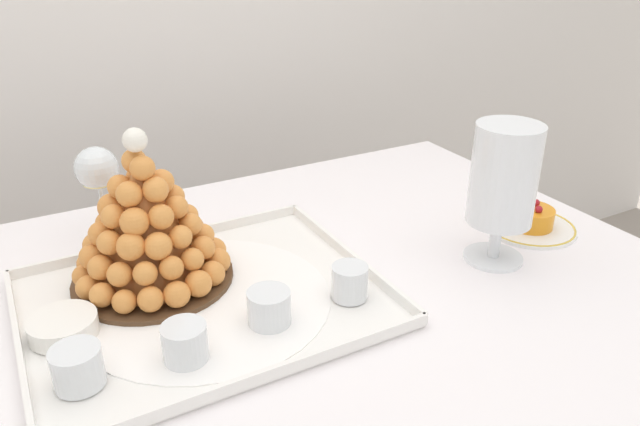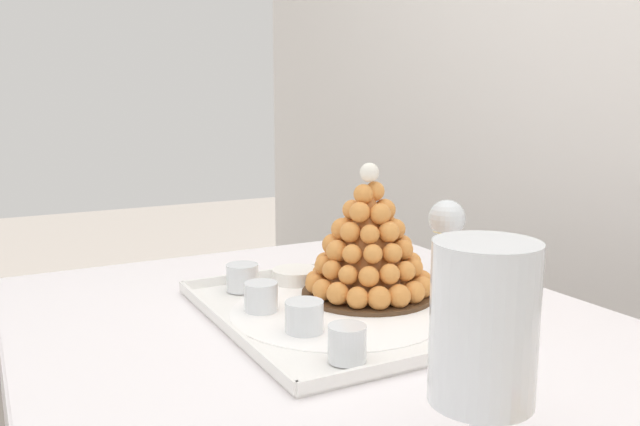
# 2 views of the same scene
# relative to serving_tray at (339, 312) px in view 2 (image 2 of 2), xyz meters

# --- Properties ---
(buffet_table) EXTENTS (1.34, 1.00, 0.77)m
(buffet_table) POSITION_rel_serving_tray_xyz_m (0.12, -0.04, -0.10)
(buffet_table) COLOR brown
(buffet_table) RESTS_ON ground_plane
(serving_tray) EXTENTS (0.53, 0.43, 0.02)m
(serving_tray) POSITION_rel_serving_tray_xyz_m (0.00, 0.00, 0.00)
(serving_tray) COLOR white
(serving_tray) RESTS_ON buffet_table
(croquembouche) EXTENTS (0.25, 0.25, 0.26)m
(croquembouche) POSITION_rel_serving_tray_xyz_m (-0.05, 0.09, 0.10)
(croquembouche) COLOR #4C331E
(croquembouche) RESTS_ON serving_tray
(dessert_cup_left) EXTENTS (0.06, 0.06, 0.05)m
(dessert_cup_left) POSITION_rel_serving_tray_xyz_m (-0.20, -0.11, 0.03)
(dessert_cup_left) COLOR silver
(dessert_cup_left) RESTS_ON serving_tray
(dessert_cup_mid_left) EXTENTS (0.06, 0.06, 0.05)m
(dessert_cup_mid_left) POSITION_rel_serving_tray_xyz_m (-0.07, -0.12, 0.03)
(dessert_cup_mid_left) COLOR silver
(dessert_cup_mid_left) RESTS_ON serving_tray
(dessert_cup_centre) EXTENTS (0.06, 0.06, 0.05)m
(dessert_cup_centre) POSITION_rel_serving_tray_xyz_m (0.06, -0.10, 0.03)
(dessert_cup_centre) COLOR silver
(dessert_cup_centre) RESTS_ON serving_tray
(dessert_cup_mid_right) EXTENTS (0.06, 0.06, 0.05)m
(dessert_cup_mid_right) POSITION_rel_serving_tray_xyz_m (0.20, -0.10, 0.03)
(dessert_cup_mid_right) COLOR silver
(dessert_cup_mid_right) RESTS_ON serving_tray
(creme_brulee_ramekin) EXTENTS (0.10, 0.10, 0.03)m
(creme_brulee_ramekin) POSITION_rel_serving_tray_xyz_m (-0.20, 0.01, 0.02)
(creme_brulee_ramekin) COLOR white
(creme_brulee_ramekin) RESTS_ON serving_tray
(macaron_goblet) EXTENTS (0.11, 0.11, 0.24)m
(macaron_goblet) POSITION_rel_serving_tray_xyz_m (0.49, -0.11, 0.15)
(macaron_goblet) COLOR white
(macaron_goblet) RESTS_ON buffet_table
(wine_glass) EXTENTS (0.08, 0.08, 0.17)m
(wine_glass) POSITION_rel_serving_tray_xyz_m (-0.08, 0.31, 0.12)
(wine_glass) COLOR silver
(wine_glass) RESTS_ON buffet_table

